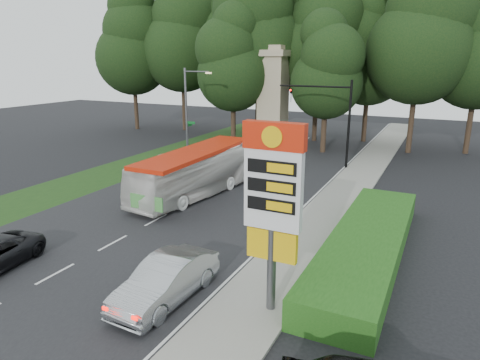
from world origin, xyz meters
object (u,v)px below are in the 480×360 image
at_px(gas_station_pylon, 273,194).
at_px(streetlight_signs, 188,109).
at_px(transit_bus, 197,173).
at_px(monument, 273,97).
at_px(sedan_silver, 166,280).
at_px(traffic_signal_mast, 333,111).

height_order(gas_station_pylon, streetlight_signs, streetlight_signs).
xyz_separation_m(gas_station_pylon, transit_bus, (-9.54, 10.55, -2.92)).
height_order(streetlight_signs, transit_bus, streetlight_signs).
height_order(gas_station_pylon, monument, monument).
relative_size(gas_station_pylon, sedan_silver, 1.38).
distance_m(monument, transit_bus, 17.90).
relative_size(traffic_signal_mast, monument, 0.72).
distance_m(streetlight_signs, sedan_silver, 24.71).
bearing_deg(gas_station_pylon, streetlight_signs, 128.96).
height_order(traffic_signal_mast, streetlight_signs, streetlight_signs).
height_order(gas_station_pylon, transit_bus, gas_station_pylon).
xyz_separation_m(gas_station_pylon, monument, (-11.20, 28.01, 0.66)).
relative_size(gas_station_pylon, streetlight_signs, 0.86).
bearing_deg(sedan_silver, gas_station_pylon, 17.57).
bearing_deg(gas_station_pylon, monument, 111.80).
height_order(monument, sedan_silver, monument).
bearing_deg(streetlight_signs, transit_bus, -54.92).
relative_size(streetlight_signs, sedan_silver, 1.61).
bearing_deg(transit_bus, streetlight_signs, 132.52).
height_order(gas_station_pylon, traffic_signal_mast, traffic_signal_mast).
relative_size(gas_station_pylon, monument, 0.68).
xyz_separation_m(transit_bus, sedan_silver, (5.74, -11.60, -0.71)).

